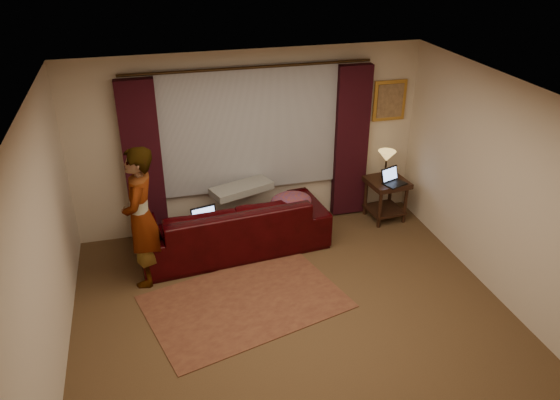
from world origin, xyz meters
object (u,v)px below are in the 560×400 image
at_px(person, 141,218).
at_px(tiffany_lamp, 386,164).
at_px(end_table, 385,199).
at_px(sofa, 232,215).
at_px(laptop_sofa, 207,220).
at_px(laptop_table, 395,177).

bearing_deg(person, tiffany_lamp, 115.27).
bearing_deg(end_table, sofa, -174.03).
height_order(laptop_sofa, end_table, laptop_sofa).
relative_size(end_table, laptop_table, 1.90).
height_order(sofa, laptop_table, sofa).
bearing_deg(tiffany_lamp, laptop_table, -82.31).
bearing_deg(end_table, laptop_table, -75.03).
relative_size(laptop_sofa, end_table, 0.58).
bearing_deg(laptop_table, tiffany_lamp, 76.60).
distance_m(laptop_sofa, tiffany_lamp, 2.86).
xyz_separation_m(laptop_sofa, laptop_table, (2.81, 0.36, 0.12)).
distance_m(laptop_sofa, person, 0.88).
height_order(laptop_sofa, laptop_table, laptop_table).
bearing_deg(sofa, person, 16.08).
relative_size(laptop_sofa, person, 0.21).
bearing_deg(end_table, person, -168.66).
xyz_separation_m(sofa, laptop_table, (2.45, 0.09, 0.24)).
bearing_deg(laptop_sofa, tiffany_lamp, -0.27).
bearing_deg(sofa, end_table, -179.50).
distance_m(sofa, tiffany_lamp, 2.46).
bearing_deg(laptop_sofa, sofa, 23.50).
bearing_deg(laptop_table, end_table, 83.88).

